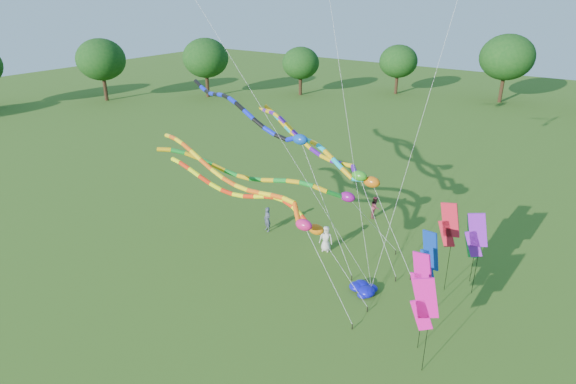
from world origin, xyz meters
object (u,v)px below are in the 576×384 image
Objects in this scene: person_c at (375,207)px; person_b at (267,219)px; person_a at (326,239)px; tube_kite_orange at (243,184)px; blue_nylon_heap at (363,289)px; tube_kite_red at (261,202)px.

person_b is at bearing 119.91° from person_c.
tube_kite_orange is at bearing -146.93° from person_a.
person_b reaches higher than person_a.
tube_kite_orange is 9.26× the size of person_a.
blue_nylon_heap is 9.12m from person_c.
tube_kite_red is 1.36m from tube_kite_orange.
person_c is (-3.38, 8.46, 0.56)m from blue_nylon_heap.
tube_kite_red is 8.20× the size of person_c.
person_a is (1.83, 3.81, -3.38)m from tube_kite_red.
person_b reaches higher than blue_nylon_heap.
blue_nylon_heap is at bearing 5.97° from person_b.
tube_kite_red reaches higher than person_a.
tube_kite_orange is 9.34× the size of blue_nylon_heap.
tube_kite_orange is 11.16m from person_c.
person_a reaches higher than blue_nylon_heap.
tube_kite_red reaches higher than blue_nylon_heap.
person_c is (0.43, 5.86, -0.04)m from person_a.
blue_nylon_heap is 0.99× the size of person_a.
person_a is at bearing 155.51° from person_c.
tube_kite_orange is 5.90m from person_b.
tube_kite_orange is 9.77× the size of person_c.
person_b is at bearing 122.82° from tube_kite_orange.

